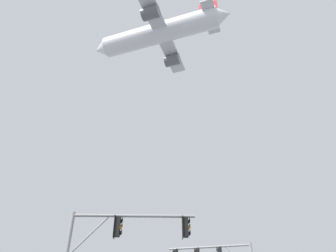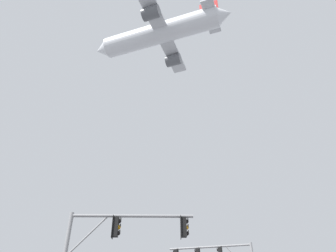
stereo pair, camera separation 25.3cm
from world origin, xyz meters
name	(u,v)px [view 1 (the left image)]	position (x,y,z in m)	size (l,w,h in m)	color
signal_pole_near	(114,243)	(-2.58, 9.11, 4.41)	(5.97, 0.87, 5.83)	gray
airplane	(159,33)	(-2.89, 27.77, 41.10)	(23.52, 18.16, 6.46)	white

